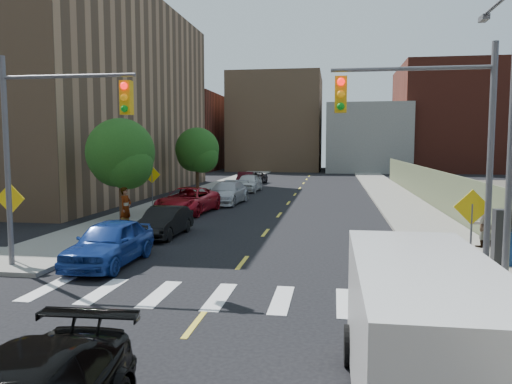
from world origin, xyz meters
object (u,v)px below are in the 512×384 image
(parked_car_maroon, at_px, (245,179))
(payphone, at_px, (502,237))
(parked_car_black, at_px, (164,222))
(parked_car_blue, at_px, (110,242))
(parked_car_white, at_px, (249,183))
(cargo_van, at_px, (422,333))
(pedestrian_west, at_px, (126,208))
(parked_car_grey, at_px, (255,178))
(pedestrian_east, at_px, (482,224))
(parked_car_red, at_px, (188,201))
(parked_car_silver, at_px, (227,193))

(parked_car_maroon, distance_m, payphone, 34.12)
(parked_car_black, relative_size, parked_car_maroon, 0.96)
(parked_car_blue, distance_m, parked_car_maroon, 32.54)
(parked_car_blue, bearing_deg, parked_car_white, 89.58)
(cargo_van, relative_size, pedestrian_west, 2.71)
(parked_car_grey, xyz_separation_m, cargo_van, (9.54, -43.93, 0.67))
(parked_car_white, bearing_deg, pedestrian_east, -56.85)
(parked_car_red, bearing_deg, pedestrian_east, -25.32)
(parked_car_maroon, height_order, pedestrian_east, pedestrian_east)
(cargo_van, bearing_deg, parked_car_black, 122.85)
(parked_car_maroon, relative_size, pedestrian_west, 2.15)
(parked_car_blue, distance_m, pedestrian_east, 14.07)
(pedestrian_west, bearing_deg, payphone, -97.11)
(parked_car_silver, distance_m, payphone, 20.80)
(parked_car_black, relative_size, parked_car_grey, 0.92)
(cargo_van, distance_m, payphone, 10.63)
(parked_car_black, bearing_deg, payphone, -14.33)
(parked_car_black, distance_m, pedestrian_east, 13.30)
(parked_car_red, bearing_deg, payphone, -33.50)
(parked_car_silver, height_order, parked_car_white, parked_car_white)
(parked_car_silver, bearing_deg, pedestrian_west, -96.66)
(parked_car_white, xyz_separation_m, parked_car_grey, (-0.84, 8.84, -0.17))
(cargo_van, bearing_deg, parked_car_white, 103.68)
(parked_car_maroon, xyz_separation_m, pedestrian_east, (14.40, -28.14, 0.35))
(parked_car_blue, xyz_separation_m, pedestrian_east, (13.37, 4.38, 0.26))
(payphone, bearing_deg, pedestrian_west, 163.17)
(parked_car_silver, height_order, payphone, payphone)
(parked_car_red, distance_m, pedestrian_west, 6.58)
(parked_car_silver, bearing_deg, cargo_van, -66.38)
(payphone, bearing_deg, parked_car_blue, -172.92)
(parked_car_red, distance_m, cargo_van, 23.30)
(parked_car_blue, relative_size, cargo_van, 0.85)
(parked_car_black, relative_size, cargo_van, 0.76)
(parked_car_red, relative_size, parked_car_silver, 1.05)
(parked_car_red, height_order, parked_car_grey, parked_car_red)
(parked_car_silver, relative_size, cargo_van, 1.00)
(parked_car_grey, bearing_deg, cargo_van, -74.57)
(parked_car_red, bearing_deg, parked_car_grey, 93.78)
(parked_car_silver, relative_size, parked_car_white, 1.16)
(parked_car_red, xyz_separation_m, parked_car_maroon, (0.00, 19.75, -0.08))
(parked_car_white, xyz_separation_m, pedestrian_east, (13.10, -22.45, 0.26))
(parked_car_white, bearing_deg, parked_car_silver, -87.11)
(parked_car_silver, relative_size, parked_car_grey, 1.21)
(payphone, bearing_deg, pedestrian_east, 86.75)
(parked_car_blue, bearing_deg, cargo_van, -42.47)
(parked_car_white, height_order, pedestrian_east, pedestrian_east)
(parked_car_white, distance_m, pedestrian_east, 25.99)
(parked_car_black, bearing_deg, parked_car_silver, 91.25)
(parked_car_grey, distance_m, pedestrian_west, 29.42)
(parked_car_grey, bearing_deg, parked_car_white, -81.39)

